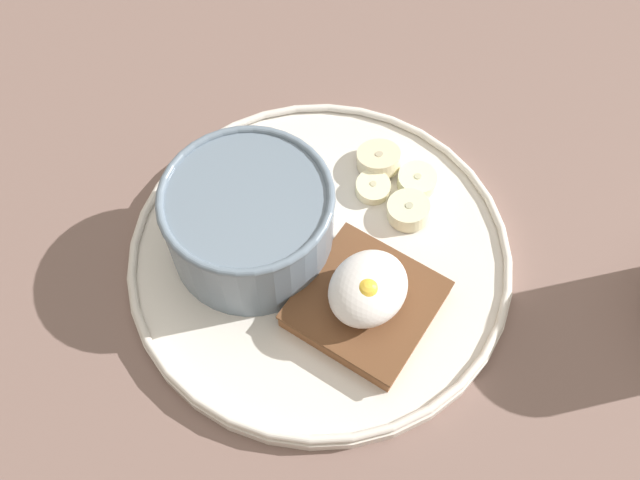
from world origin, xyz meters
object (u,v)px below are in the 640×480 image
at_px(toast_slice, 366,304).
at_px(banana_slice_back, 417,181).
at_px(oatmeal_bowl, 250,221).
at_px(banana_slice_front, 374,188).
at_px(banana_slice_right, 379,159).
at_px(poached_egg, 368,289).
at_px(banana_slice_left, 408,210).

relative_size(toast_slice, banana_slice_back, 2.76).
bearing_deg(oatmeal_bowl, banana_slice_front, -26.95).
height_order(oatmeal_bowl, banana_slice_front, oatmeal_bowl).
xyz_separation_m(toast_slice, banana_slice_front, (0.08, 0.05, -0.00)).
xyz_separation_m(banana_slice_back, banana_slice_right, (-0.00, 0.03, 0.00)).
distance_m(toast_slice, banana_slice_front, 0.10).
relative_size(toast_slice, banana_slice_right, 1.93).
distance_m(oatmeal_bowl, banana_slice_back, 0.14).
bearing_deg(poached_egg, oatmeal_bowl, 93.20).
bearing_deg(banana_slice_right, banana_slice_back, -86.88).
distance_m(toast_slice, banana_slice_left, 0.08).
xyz_separation_m(banana_slice_front, banana_slice_right, (0.02, 0.01, 0.00)).
bearing_deg(poached_egg, banana_slice_left, 12.66).
xyz_separation_m(banana_slice_left, banana_slice_back, (0.03, 0.01, -0.00)).
distance_m(banana_slice_left, banana_slice_right, 0.05).
relative_size(banana_slice_front, banana_slice_right, 0.79).
bearing_deg(banana_slice_left, banana_slice_back, 19.54).
distance_m(poached_egg, banana_slice_front, 0.10).
distance_m(oatmeal_bowl, banana_slice_left, 0.12).
xyz_separation_m(poached_egg, banana_slice_back, (0.11, 0.03, -0.03)).
bearing_deg(banana_slice_right, poached_egg, -149.94).
bearing_deg(banana_slice_front, oatmeal_bowl, 153.05).
relative_size(poached_egg, banana_slice_front, 1.53).
relative_size(oatmeal_bowl, banana_slice_right, 2.45).
bearing_deg(oatmeal_bowl, toast_slice, -86.53).
height_order(oatmeal_bowl, toast_slice, oatmeal_bowl).
bearing_deg(banana_slice_back, banana_slice_front, 138.41).
distance_m(toast_slice, poached_egg, 0.02).
height_order(banana_slice_front, banana_slice_back, same).
bearing_deg(banana_slice_back, toast_slice, -165.65).
xyz_separation_m(toast_slice, banana_slice_back, (0.11, 0.03, -0.00)).
bearing_deg(banana_slice_back, oatmeal_bowl, 149.40).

